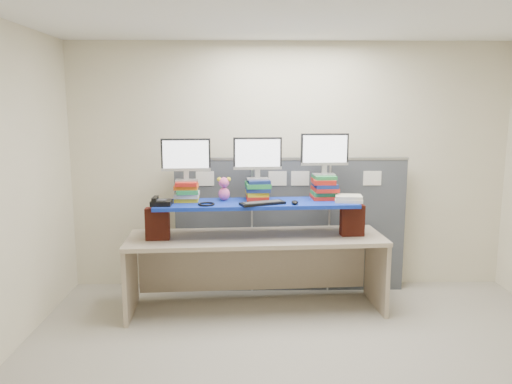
{
  "coord_description": "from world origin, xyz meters",
  "views": [
    {
      "loc": [
        -0.48,
        -3.69,
        2.08
      ],
      "look_at": [
        -0.4,
        1.22,
        1.24
      ],
      "focal_mm": 35.0,
      "sensor_mm": 36.0,
      "label": 1
    }
  ],
  "objects_px": {
    "monitor_left": "(186,157)",
    "desk_phone": "(161,202)",
    "keyboard": "(263,203)",
    "monitor_center": "(258,156)",
    "desk": "(256,251)",
    "blue_board": "(256,204)",
    "monitor_right": "(325,152)"
  },
  "relations": [
    {
      "from": "desk",
      "to": "monitor_center",
      "type": "bearing_deg",
      "value": 77.93
    },
    {
      "from": "monitor_left",
      "to": "monitor_right",
      "type": "xyz_separation_m",
      "value": [
        1.4,
        0.09,
        0.04
      ]
    },
    {
      "from": "monitor_center",
      "to": "desk",
      "type": "bearing_deg",
      "value": -102.07
    },
    {
      "from": "desk",
      "to": "blue_board",
      "type": "bearing_deg",
      "value": 0.0
    },
    {
      "from": "monitor_left",
      "to": "keyboard",
      "type": "relative_size",
      "value": 1.06
    },
    {
      "from": "desk",
      "to": "desk_phone",
      "type": "xyz_separation_m",
      "value": [
        -0.93,
        -0.16,
        0.54
      ]
    },
    {
      "from": "monitor_left",
      "to": "desk_phone",
      "type": "height_order",
      "value": "monitor_left"
    },
    {
      "from": "blue_board",
      "to": "monitor_left",
      "type": "bearing_deg",
      "value": 170.32
    },
    {
      "from": "desk",
      "to": "monitor_right",
      "type": "xyz_separation_m",
      "value": [
        0.7,
        0.16,
        1.0
      ]
    },
    {
      "from": "blue_board",
      "to": "keyboard",
      "type": "bearing_deg",
      "value": -70.24
    },
    {
      "from": "monitor_right",
      "to": "desk",
      "type": "bearing_deg",
      "value": -170.56
    },
    {
      "from": "blue_board",
      "to": "desk_phone",
      "type": "relative_size",
      "value": 10.15
    },
    {
      "from": "keyboard",
      "to": "blue_board",
      "type": "bearing_deg",
      "value": 90.83
    },
    {
      "from": "desk",
      "to": "monitor_center",
      "type": "xyz_separation_m",
      "value": [
        0.02,
        0.12,
        0.96
      ]
    },
    {
      "from": "blue_board",
      "to": "monitor_center",
      "type": "xyz_separation_m",
      "value": [
        0.02,
        0.12,
        0.47
      ]
    },
    {
      "from": "monitor_right",
      "to": "blue_board",
      "type": "bearing_deg",
      "value": -170.56
    },
    {
      "from": "blue_board",
      "to": "monitor_right",
      "type": "relative_size",
      "value": 4.09
    },
    {
      "from": "monitor_left",
      "to": "keyboard",
      "type": "height_order",
      "value": "monitor_left"
    },
    {
      "from": "desk",
      "to": "monitor_left",
      "type": "relative_size",
      "value": 5.34
    },
    {
      "from": "monitor_right",
      "to": "desk_phone",
      "type": "xyz_separation_m",
      "value": [
        -1.63,
        -0.33,
        -0.46
      ]
    },
    {
      "from": "keyboard",
      "to": "monitor_center",
      "type": "bearing_deg",
      "value": 76.85
    },
    {
      "from": "desk",
      "to": "monitor_left",
      "type": "distance_m",
      "value": 1.19
    },
    {
      "from": "blue_board",
      "to": "monitor_left",
      "type": "height_order",
      "value": "monitor_left"
    },
    {
      "from": "monitor_right",
      "to": "monitor_center",
      "type": "bearing_deg",
      "value": 180.0
    },
    {
      "from": "desk",
      "to": "blue_board",
      "type": "relative_size",
      "value": 1.31
    },
    {
      "from": "monitor_left",
      "to": "desk_phone",
      "type": "bearing_deg",
      "value": -137.04
    },
    {
      "from": "desk_phone",
      "to": "monitor_center",
      "type": "bearing_deg",
      "value": 16.02
    },
    {
      "from": "desk_phone",
      "to": "blue_board",
      "type": "bearing_deg",
      "value": 9.33
    },
    {
      "from": "blue_board",
      "to": "monitor_left",
      "type": "distance_m",
      "value": 0.84
    },
    {
      "from": "blue_board",
      "to": "desk",
      "type": "bearing_deg",
      "value": 0.0
    },
    {
      "from": "monitor_left",
      "to": "blue_board",
      "type": "bearing_deg",
      "value": -9.68
    },
    {
      "from": "monitor_center",
      "to": "desk_phone",
      "type": "relative_size",
      "value": 2.48
    }
  ]
}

